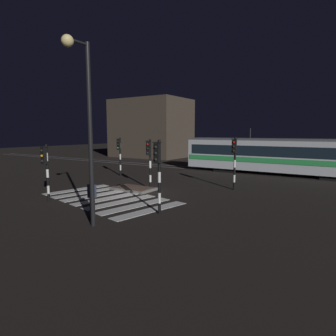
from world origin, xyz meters
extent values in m
plane|color=black|center=(0.00, 0.00, 0.00)|extent=(120.00, 120.00, 0.00)
cube|color=#59595E|center=(0.00, 12.45, 0.01)|extent=(80.00, 0.12, 0.03)
cube|color=#59595E|center=(0.00, 13.89, 0.01)|extent=(80.00, 0.12, 0.03)
cube|color=silver|center=(-3.56, -1.13, 0.01)|extent=(1.56, 4.51, 0.02)
cube|color=silver|center=(-2.37, -1.36, 0.01)|extent=(1.56, 4.51, 0.02)
cube|color=silver|center=(-1.19, -1.60, 0.01)|extent=(1.56, 4.51, 0.02)
cube|color=silver|center=(0.00, -1.83, 0.01)|extent=(1.56, 4.51, 0.02)
cube|color=silver|center=(1.19, -2.07, 0.01)|extent=(1.56, 4.51, 0.02)
cube|color=silver|center=(2.37, -2.30, 0.01)|extent=(1.56, 4.51, 0.02)
cube|color=silver|center=(3.56, -2.54, 0.01)|extent=(1.56, 4.51, 0.02)
cube|color=slate|center=(-0.39, 0.87, 0.08)|extent=(2.68, 1.71, 0.16)
cube|color=#4C382D|center=(-0.39, 0.87, 0.17)|extent=(2.42, 1.54, 0.02)
cylinder|color=black|center=(5.11, 4.62, 0.25)|extent=(0.14, 0.14, 0.50)
cylinder|color=white|center=(5.11, 4.62, 0.74)|extent=(0.14, 0.14, 0.50)
cylinder|color=black|center=(5.11, 4.62, 1.24)|extent=(0.14, 0.14, 0.50)
cylinder|color=white|center=(5.11, 4.62, 1.74)|extent=(0.14, 0.14, 0.50)
cylinder|color=black|center=(5.11, 4.62, 2.23)|extent=(0.14, 0.14, 0.50)
cylinder|color=white|center=(5.11, 4.62, 2.73)|extent=(0.14, 0.14, 0.50)
cylinder|color=black|center=(5.11, 4.62, 3.22)|extent=(0.14, 0.14, 0.50)
cube|color=black|center=(5.11, 4.45, 2.87)|extent=(0.28, 0.20, 0.90)
sphere|color=red|center=(5.11, 4.34, 3.15)|extent=(0.14, 0.14, 0.14)
sphere|color=black|center=(5.11, 4.34, 2.87)|extent=(0.14, 0.14, 0.14)
sphere|color=black|center=(5.11, 4.34, 2.59)|extent=(0.14, 0.14, 0.14)
cube|color=black|center=(5.11, 4.45, 3.36)|extent=(0.36, 0.24, 0.04)
cylinder|color=black|center=(0.35, 1.72, 0.24)|extent=(0.14, 0.14, 0.48)
cylinder|color=white|center=(0.35, 1.72, 0.72)|extent=(0.14, 0.14, 0.48)
cylinder|color=black|center=(0.35, 1.72, 1.19)|extent=(0.14, 0.14, 0.48)
cylinder|color=white|center=(0.35, 1.72, 1.67)|extent=(0.14, 0.14, 0.48)
cylinder|color=black|center=(0.35, 1.72, 2.15)|extent=(0.14, 0.14, 0.48)
cylinder|color=white|center=(0.35, 1.72, 2.62)|extent=(0.14, 0.14, 0.48)
cylinder|color=black|center=(0.35, 1.72, 3.10)|extent=(0.14, 0.14, 0.48)
cube|color=black|center=(0.35, 1.55, 2.74)|extent=(0.28, 0.20, 0.90)
sphere|color=red|center=(0.35, 1.44, 3.02)|extent=(0.14, 0.14, 0.14)
sphere|color=black|center=(0.35, 1.44, 2.74)|extent=(0.14, 0.14, 0.14)
sphere|color=black|center=(0.35, 1.44, 2.46)|extent=(0.14, 0.14, 0.14)
cube|color=black|center=(0.35, 1.55, 3.23)|extent=(0.36, 0.24, 0.04)
cylinder|color=black|center=(-2.19, -4.19, 0.22)|extent=(0.14, 0.14, 0.45)
cylinder|color=white|center=(-2.19, -4.19, 0.67)|extent=(0.14, 0.14, 0.45)
cylinder|color=black|center=(-2.19, -4.19, 1.12)|extent=(0.14, 0.14, 0.45)
cylinder|color=white|center=(-2.19, -4.19, 1.57)|extent=(0.14, 0.14, 0.45)
cylinder|color=black|center=(-2.19, -4.19, 2.02)|extent=(0.14, 0.14, 0.45)
cylinder|color=white|center=(-2.19, -4.19, 2.47)|extent=(0.14, 0.14, 0.45)
cylinder|color=black|center=(-2.19, -4.19, 2.92)|extent=(0.14, 0.14, 0.45)
cube|color=black|center=(-2.19, -4.36, 2.55)|extent=(0.28, 0.20, 0.90)
sphere|color=black|center=(-2.19, -4.47, 2.83)|extent=(0.14, 0.14, 0.14)
sphere|color=orange|center=(-2.19, -4.47, 2.55)|extent=(0.14, 0.14, 0.14)
sphere|color=black|center=(-2.19, -4.47, 2.27)|extent=(0.14, 0.14, 0.14)
cube|color=black|center=(-2.19, -4.36, 3.04)|extent=(0.36, 0.24, 0.04)
cylinder|color=black|center=(4.21, -2.73, 0.25)|extent=(0.14, 0.14, 0.49)
cylinder|color=white|center=(4.21, -2.73, 0.74)|extent=(0.14, 0.14, 0.49)
cylinder|color=black|center=(4.21, -2.73, 1.23)|extent=(0.14, 0.14, 0.49)
cylinder|color=white|center=(4.21, -2.73, 1.73)|extent=(0.14, 0.14, 0.49)
cylinder|color=black|center=(4.21, -2.73, 2.22)|extent=(0.14, 0.14, 0.49)
cylinder|color=white|center=(4.21, -2.73, 2.71)|extent=(0.14, 0.14, 0.49)
cylinder|color=black|center=(4.21, -2.73, 3.20)|extent=(0.14, 0.14, 0.49)
cube|color=black|center=(4.21, -2.90, 2.85)|extent=(0.28, 0.20, 0.90)
sphere|color=black|center=(4.21, -3.01, 3.13)|extent=(0.14, 0.14, 0.14)
sphere|color=black|center=(4.21, -3.01, 2.85)|extent=(0.14, 0.14, 0.14)
sphere|color=black|center=(4.21, -3.01, 2.57)|extent=(0.14, 0.14, 0.14)
cube|color=black|center=(4.21, -2.90, 3.34)|extent=(0.36, 0.24, 0.04)
cylinder|color=black|center=(-5.45, 5.10, 0.24)|extent=(0.14, 0.14, 0.48)
cylinder|color=white|center=(-5.45, 5.10, 0.72)|extent=(0.14, 0.14, 0.48)
cylinder|color=black|center=(-5.45, 5.10, 1.19)|extent=(0.14, 0.14, 0.48)
cylinder|color=white|center=(-5.45, 5.10, 1.67)|extent=(0.14, 0.14, 0.48)
cylinder|color=black|center=(-5.45, 5.10, 2.15)|extent=(0.14, 0.14, 0.48)
cylinder|color=white|center=(-5.45, 5.10, 2.62)|extent=(0.14, 0.14, 0.48)
cylinder|color=black|center=(-5.45, 5.10, 3.10)|extent=(0.14, 0.14, 0.48)
cube|color=black|center=(-5.45, 4.93, 2.74)|extent=(0.28, 0.20, 0.90)
sphere|color=black|center=(-5.45, 4.82, 3.02)|extent=(0.14, 0.14, 0.14)
sphere|color=black|center=(-5.45, 4.82, 2.74)|extent=(0.14, 0.14, 0.14)
sphere|color=green|center=(-5.45, 4.82, 2.46)|extent=(0.14, 0.14, 0.14)
cube|color=black|center=(-5.45, 4.93, 3.23)|extent=(0.36, 0.24, 0.04)
cylinder|color=black|center=(2.98, -5.68, 3.59)|extent=(0.18, 0.18, 7.17)
cylinder|color=black|center=(2.98, -6.13, 7.07)|extent=(0.10, 0.90, 0.10)
sphere|color=#F9E08C|center=(2.98, -6.58, 6.99)|extent=(0.44, 0.44, 0.44)
cube|color=silver|center=(5.89, 13.17, 1.70)|extent=(16.77, 2.50, 2.70)
cube|color=green|center=(5.89, 11.90, 1.35)|extent=(16.44, 0.04, 0.44)
cube|color=green|center=(5.89, 14.44, 1.35)|extent=(16.44, 0.04, 0.44)
cube|color=black|center=(5.89, 11.90, 2.15)|extent=(15.94, 0.03, 0.90)
cube|color=#4C4C51|center=(5.89, 13.17, 3.15)|extent=(16.44, 2.30, 0.20)
cylinder|color=#262628|center=(3.37, 13.17, 3.65)|extent=(0.08, 0.08, 1.00)
cube|color=black|center=(10.50, 13.17, 0.17)|extent=(2.20, 2.00, 0.35)
cube|color=black|center=(1.28, 13.17, 0.17)|extent=(2.20, 2.00, 0.35)
cylinder|color=black|center=(2.01, -4.84, 0.44)|extent=(0.24, 0.24, 0.88)
cube|color=#2D3851|center=(2.01, -4.84, 1.18)|extent=(0.36, 0.22, 0.60)
sphere|color=beige|center=(2.01, -4.84, 1.60)|extent=(0.22, 0.22, 0.22)
cube|color=#42382D|center=(-15.25, 22.76, 4.38)|extent=(11.04, 8.00, 8.77)
camera|label=1|loc=(11.78, -13.48, 3.79)|focal=30.75mm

